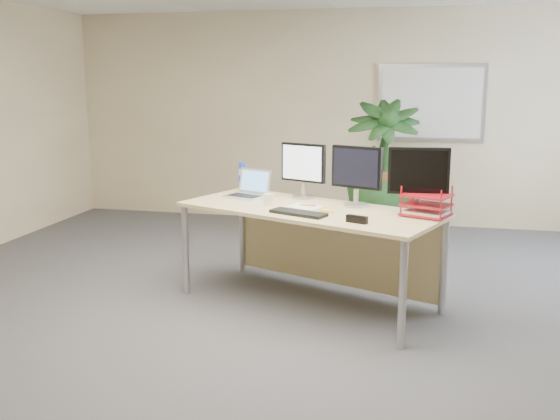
% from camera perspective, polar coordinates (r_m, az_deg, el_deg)
% --- Properties ---
extents(floor, '(8.00, 8.00, 0.00)m').
position_cam_1_polar(floor, '(4.57, -2.43, -11.84)').
color(floor, '#414146').
rests_on(floor, ground).
extents(back_wall, '(7.00, 0.04, 2.70)m').
position_cam_1_polar(back_wall, '(8.12, 5.00, 8.39)').
color(back_wall, '#C5B08B').
rests_on(back_wall, floor).
extents(whiteboard, '(1.30, 0.04, 0.95)m').
position_cam_1_polar(whiteboard, '(8.00, 13.65, 9.49)').
color(whiteboard, '#B4B4B9').
rests_on(whiteboard, back_wall).
extents(desk, '(2.29, 1.61, 0.81)m').
position_cam_1_polar(desk, '(5.20, 3.36, -1.48)').
color(desk, '#DABE80').
rests_on(desk, floor).
extents(floor_plant, '(0.89, 0.89, 1.50)m').
position_cam_1_polar(floor_plant, '(7.16, 9.23, 2.98)').
color(floor_plant, '#123316').
rests_on(floor_plant, floor).
extents(monitor_left, '(0.41, 0.20, 0.48)m').
position_cam_1_polar(monitor_left, '(5.44, 2.13, 3.95)').
color(monitor_left, '#ABABB0').
rests_on(monitor_left, desk).
extents(monitor_right, '(0.43, 0.20, 0.49)m').
position_cam_1_polar(monitor_right, '(5.12, 7.02, 3.46)').
color(monitor_right, '#ABABB0').
rests_on(monitor_right, desk).
extents(monitor_dark, '(0.47, 0.21, 0.52)m').
position_cam_1_polar(monitor_dark, '(4.89, 12.54, 3.04)').
color(monitor_dark, '#ABABB0').
rests_on(monitor_dark, desk).
extents(laptop, '(0.42, 0.39, 0.24)m').
position_cam_1_polar(laptop, '(5.55, -2.85, 1.85)').
color(laptop, silver).
rests_on(laptop, desk).
extents(keyboard, '(0.48, 0.31, 0.03)m').
position_cam_1_polar(keyboard, '(4.81, 1.69, -0.27)').
color(keyboard, black).
rests_on(keyboard, desk).
extents(coffee_mug, '(0.12, 0.08, 0.09)m').
position_cam_1_polar(coffee_mug, '(5.17, -1.06, 0.98)').
color(coffee_mug, white).
rests_on(coffee_mug, desk).
extents(spiral_notebook, '(0.31, 0.28, 0.01)m').
position_cam_1_polar(spiral_notebook, '(5.07, 2.25, 0.27)').
color(spiral_notebook, white).
rests_on(spiral_notebook, desk).
extents(orange_pen, '(0.13, 0.02, 0.01)m').
position_cam_1_polar(orange_pen, '(5.09, 2.54, 0.45)').
color(orange_pen, '#DA4A18').
rests_on(orange_pen, spiral_notebook).
extents(yellow_highlighter, '(0.13, 0.06, 0.02)m').
position_cam_1_polar(yellow_highlighter, '(4.90, 4.28, -0.12)').
color(yellow_highlighter, yellow).
rests_on(yellow_highlighter, desk).
extents(water_bottle, '(0.07, 0.07, 0.27)m').
position_cam_1_polar(water_bottle, '(5.83, -3.48, 3.00)').
color(water_bottle, silver).
rests_on(water_bottle, desk).
extents(letter_tray, '(0.42, 0.37, 0.16)m').
position_cam_1_polar(letter_tray, '(4.87, 13.21, 0.29)').
color(letter_tray, '#A6141E').
rests_on(letter_tray, desk).
extents(stapler, '(0.17, 0.10, 0.05)m').
position_cam_1_polar(stapler, '(4.56, 7.05, -0.85)').
color(stapler, black).
rests_on(stapler, desk).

